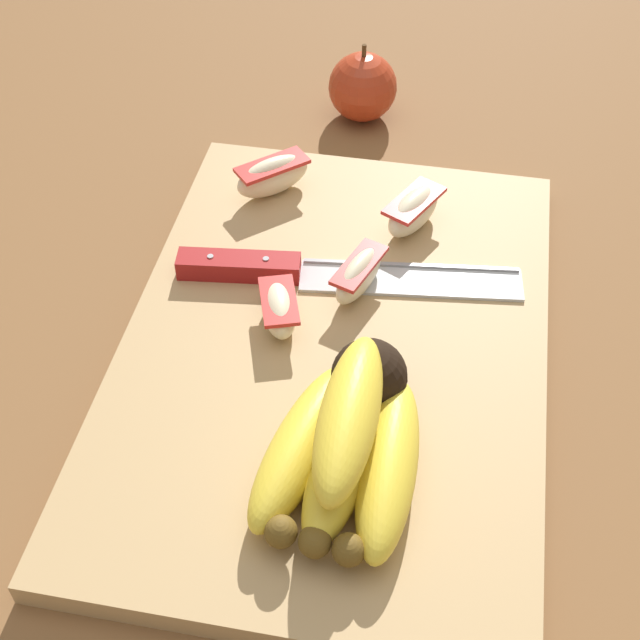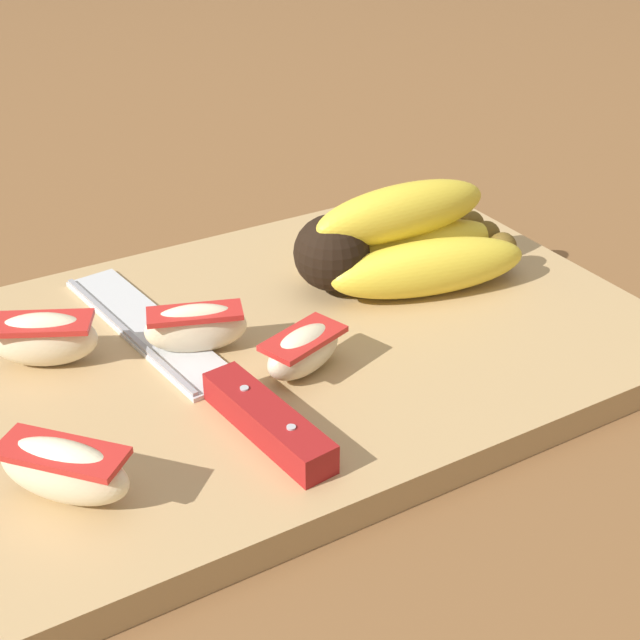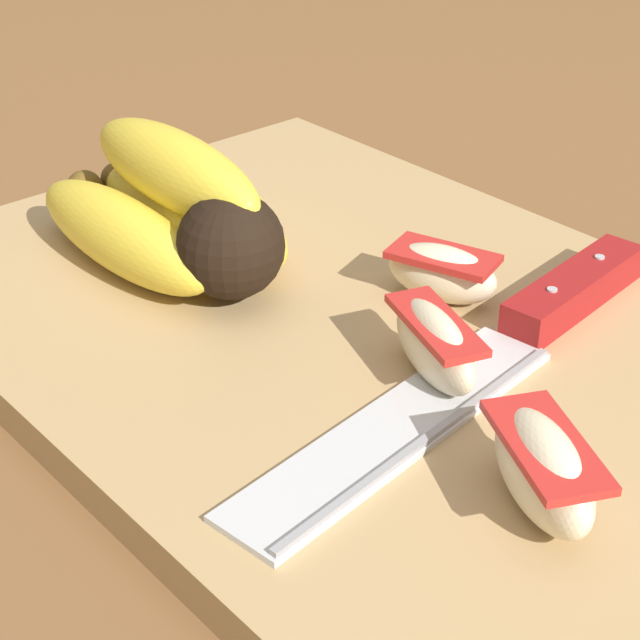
# 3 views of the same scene
# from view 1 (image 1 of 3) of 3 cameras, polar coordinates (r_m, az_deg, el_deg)

# --- Properties ---
(ground_plane) EXTENTS (6.00, 6.00, 0.00)m
(ground_plane) POSITION_cam_1_polar(r_m,az_deg,el_deg) (0.71, -0.05, -2.37)
(ground_plane) COLOR brown
(cutting_board) EXTENTS (0.47, 0.32, 0.02)m
(cutting_board) POSITION_cam_1_polar(r_m,az_deg,el_deg) (0.70, 0.85, -2.03)
(cutting_board) COLOR tan
(cutting_board) RESTS_ON ground_plane
(banana_bunch) EXTENTS (0.17, 0.11, 0.07)m
(banana_bunch) POSITION_cam_1_polar(r_m,az_deg,el_deg) (0.60, 1.80, -7.39)
(banana_bunch) COLOR black
(banana_bunch) RESTS_ON cutting_board
(chefs_knife) EXTENTS (0.06, 0.28, 0.02)m
(chefs_knife) POSITION_cam_1_polar(r_m,az_deg,el_deg) (0.74, -1.37, 3.11)
(chefs_knife) COLOR silver
(chefs_knife) RESTS_ON cutting_board
(apple_wedge_near) EXTENTS (0.07, 0.05, 0.04)m
(apple_wedge_near) POSITION_cam_1_polar(r_m,az_deg,el_deg) (0.78, 5.88, 6.85)
(apple_wedge_near) COLOR beige
(apple_wedge_near) RESTS_ON cutting_board
(apple_wedge_middle) EXTENTS (0.07, 0.07, 0.04)m
(apple_wedge_middle) POSITION_cam_1_polar(r_m,az_deg,el_deg) (0.82, -2.99, 9.05)
(apple_wedge_middle) COLOR beige
(apple_wedge_middle) RESTS_ON cutting_board
(apple_wedge_far) EXTENTS (0.07, 0.04, 0.03)m
(apple_wedge_far) POSITION_cam_1_polar(r_m,az_deg,el_deg) (0.72, 2.45, 2.87)
(apple_wedge_far) COLOR beige
(apple_wedge_far) RESTS_ON cutting_board
(apple_wedge_extra) EXTENTS (0.06, 0.04, 0.03)m
(apple_wedge_extra) POSITION_cam_1_polar(r_m,az_deg,el_deg) (0.70, -2.58, 0.72)
(apple_wedge_extra) COLOR beige
(apple_wedge_extra) RESTS_ON cutting_board
(whole_apple) EXTENTS (0.07, 0.07, 0.08)m
(whole_apple) POSITION_cam_1_polar(r_m,az_deg,el_deg) (0.94, 2.69, 14.39)
(whole_apple) COLOR #AD3319
(whole_apple) RESTS_ON ground_plane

